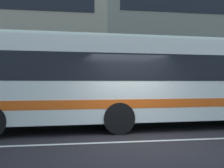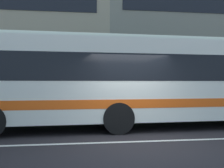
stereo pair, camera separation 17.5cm
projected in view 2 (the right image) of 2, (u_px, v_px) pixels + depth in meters
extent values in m
plane|color=#252124|center=(139.00, 142.00, 7.53)|extent=(160.00, 160.00, 0.00)
cube|color=silver|center=(139.00, 141.00, 7.53)|extent=(60.00, 0.16, 0.01)
cube|color=#376F2A|center=(112.00, 104.00, 13.44)|extent=(18.56, 1.10, 1.16)
cube|color=gray|center=(213.00, 28.00, 24.70)|extent=(20.52, 11.75, 13.12)
cube|color=silver|center=(130.00, 80.00, 9.85)|extent=(11.08, 2.93, 2.71)
cube|color=black|center=(130.00, 69.00, 9.85)|extent=(10.42, 2.93, 0.87)
cube|color=#EA5614|center=(130.00, 101.00, 9.85)|extent=(10.86, 2.95, 0.28)
cube|color=silver|center=(130.00, 41.00, 9.85)|extent=(10.62, 2.51, 0.12)
cylinder|color=black|center=(224.00, 109.00, 11.82)|extent=(1.01, 0.32, 1.00)
cylinder|color=black|center=(106.00, 111.00, 10.86)|extent=(1.01, 0.32, 1.00)
cylinder|color=black|center=(118.00, 118.00, 8.60)|extent=(1.01, 0.32, 1.00)
cylinder|color=black|center=(5.00, 113.00, 10.16)|extent=(1.01, 0.32, 1.00)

